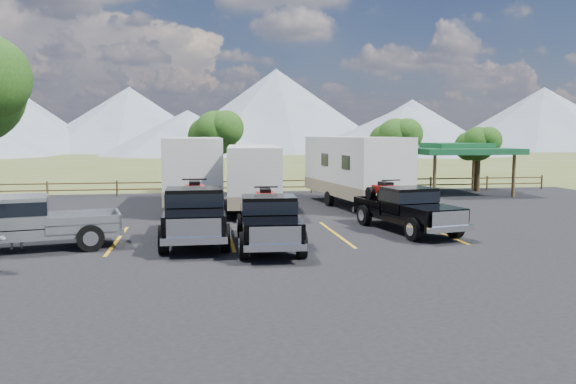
{
  "coord_description": "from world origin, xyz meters",
  "views": [
    {
      "loc": [
        -3.07,
        -16.42,
        3.83
      ],
      "look_at": [
        0.26,
        4.63,
        1.6
      ],
      "focal_mm": 35.0,
      "sensor_mm": 36.0,
      "label": 1
    }
  ],
  "objects": [
    {
      "name": "ground",
      "position": [
        0.0,
        0.0,
        0.0
      ],
      "size": [
        320.0,
        320.0,
        0.0
      ],
      "primitive_type": "plane",
      "color": "#515C27",
      "rests_on": "ground"
    },
    {
      "name": "asphalt_lot",
      "position": [
        0.0,
        3.0,
        0.02
      ],
      "size": [
        44.0,
        34.0,
        0.04
      ],
      "primitive_type": "cube",
      "color": "black",
      "rests_on": "ground"
    },
    {
      "name": "stall_lines",
      "position": [
        0.0,
        4.0,
        0.04
      ],
      "size": [
        12.12,
        5.5,
        0.01
      ],
      "color": "gold",
      "rests_on": "asphalt_lot"
    },
    {
      "name": "tree_ne_a",
      "position": [
        8.97,
        17.01,
        3.48
      ],
      "size": [
        3.11,
        2.92,
        4.76
      ],
      "color": "black",
      "rests_on": "ground"
    },
    {
      "name": "tree_ne_b",
      "position": [
        14.98,
        18.01,
        3.13
      ],
      "size": [
        2.77,
        2.59,
        4.27
      ],
      "color": "black",
      "rests_on": "ground"
    },
    {
      "name": "tree_north",
      "position": [
        -2.03,
        19.02,
        3.83
      ],
      "size": [
        3.46,
        3.24,
        5.25
      ],
      "color": "black",
      "rests_on": "ground"
    },
    {
      "name": "rail_fence",
      "position": [
        2.0,
        18.5,
        0.61
      ],
      "size": [
        36.12,
        0.12,
        1.0
      ],
      "color": "brown",
      "rests_on": "ground"
    },
    {
      "name": "pavilion",
      "position": [
        13.0,
        17.0,
        2.79
      ],
      "size": [
        6.2,
        6.2,
        3.22
      ],
      "color": "brown",
      "rests_on": "ground"
    },
    {
      "name": "mountain_range",
      "position": [
        -7.63,
        105.98,
        7.87
      ],
      "size": [
        209.0,
        71.0,
        20.0
      ],
      "color": "gray",
      "rests_on": "ground"
    },
    {
      "name": "rig_left",
      "position": [
        -3.26,
        3.57,
        1.05
      ],
      "size": [
        2.23,
        6.31,
        2.11
      ],
      "rotation": [
        0.0,
        0.0,
        -0.0
      ],
      "color": "black",
      "rests_on": "asphalt_lot"
    },
    {
      "name": "rig_center",
      "position": [
        -0.8,
        2.15,
        0.97
      ],
      "size": [
        2.28,
        5.85,
        1.92
      ],
      "rotation": [
        0.0,
        0.0,
        -0.05
      ],
      "color": "black",
      "rests_on": "asphalt_lot"
    },
    {
      "name": "rig_right",
      "position": [
        4.85,
        4.28,
        0.96
      ],
      "size": [
        2.89,
        5.99,
        1.92
      ],
      "rotation": [
        0.0,
        0.0,
        0.19
      ],
      "color": "black",
      "rests_on": "asphalt_lot"
    },
    {
      "name": "trailer_left",
      "position": [
        -3.33,
        12.25,
        1.91
      ],
      "size": [
        2.76,
        10.26,
        3.57
      ],
      "rotation": [
        0.0,
        0.0,
        -0.01
      ],
      "color": "silver",
      "rests_on": "asphalt_lot"
    },
    {
      "name": "trailer_center",
      "position": [
        -0.51,
        10.69,
        1.7
      ],
      "size": [
        2.87,
        9.17,
        3.18
      ],
      "rotation": [
        0.0,
        0.0,
        -0.07
      ],
      "color": "silver",
      "rests_on": "asphalt_lot"
    },
    {
      "name": "trailer_right",
      "position": [
        4.92,
        11.91,
        1.93
      ],
      "size": [
        3.75,
        10.45,
        3.61
      ],
      "rotation": [
        0.0,
        0.0,
        0.13
      ],
      "color": "silver",
      "rests_on": "asphalt_lot"
    },
    {
      "name": "pickup_silver",
      "position": [
        -8.6,
        2.67,
        0.97
      ],
      "size": [
        6.21,
        3.13,
        1.78
      ],
      "rotation": [
        0.0,
        0.0,
        -1.35
      ],
      "color": "gray",
      "rests_on": "asphalt_lot"
    },
    {
      "name": "person_a",
      "position": [
        -9.09,
        2.97,
        0.87
      ],
      "size": [
        0.71,
        0.6,
        1.65
      ],
      "primitive_type": "imported",
      "rotation": [
        0.0,
        0.0,
        3.54
      ],
      "color": "white",
      "rests_on": "asphalt_lot"
    }
  ]
}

